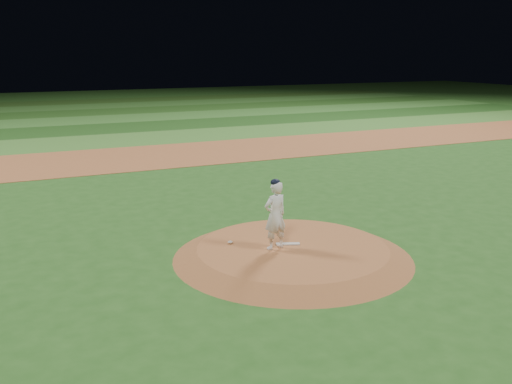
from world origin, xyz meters
TOP-DOWN VIEW (x-y plane):
  - ground at (0.00, 0.00)m, footprint 120.00×120.00m
  - infield_dirt_band at (0.00, 14.00)m, footprint 70.00×6.00m
  - outfield_stripe_0 at (0.00, 19.50)m, footprint 70.00×5.00m
  - outfield_stripe_1 at (0.00, 24.50)m, footprint 70.00×5.00m
  - outfield_stripe_2 at (0.00, 29.50)m, footprint 70.00×5.00m
  - outfield_stripe_3 at (0.00, 34.50)m, footprint 70.00×5.00m
  - outfield_stripe_4 at (0.00, 39.50)m, footprint 70.00×5.00m
  - outfield_stripe_5 at (0.00, 44.50)m, footprint 70.00×5.00m
  - pitchers_mound at (0.00, 0.00)m, footprint 5.50×5.50m
  - pitching_rubber at (-0.02, 0.19)m, footprint 0.56×0.34m
  - rosin_bag at (-1.21, 0.82)m, footprint 0.12×0.12m
  - pitcher_on_mound at (-0.42, 0.07)m, footprint 0.63×0.47m

SIDE VIEW (x-z plane):
  - ground at x=0.00m, z-range 0.00..0.00m
  - outfield_stripe_0 at x=0.00m, z-range 0.00..0.02m
  - outfield_stripe_1 at x=0.00m, z-range 0.00..0.02m
  - outfield_stripe_2 at x=0.00m, z-range 0.00..0.02m
  - outfield_stripe_3 at x=0.00m, z-range 0.00..0.02m
  - outfield_stripe_4 at x=0.00m, z-range 0.00..0.02m
  - outfield_stripe_5 at x=0.00m, z-range 0.00..0.02m
  - infield_dirt_band at x=0.00m, z-range 0.00..0.02m
  - pitchers_mound at x=0.00m, z-range 0.00..0.25m
  - pitching_rubber at x=-0.02m, z-range 0.25..0.28m
  - rosin_bag at x=-1.21m, z-range 0.25..0.32m
  - pitcher_on_mound at x=-0.42m, z-range 0.24..1.87m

